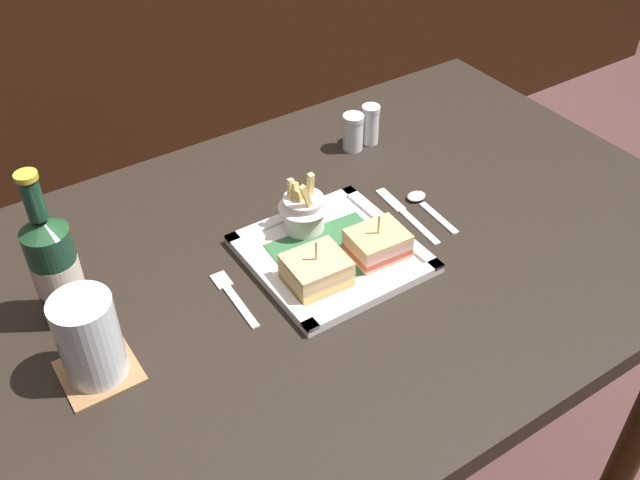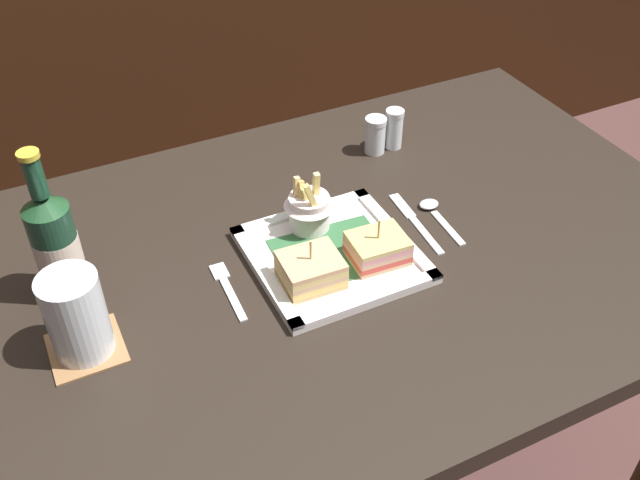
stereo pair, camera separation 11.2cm
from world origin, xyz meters
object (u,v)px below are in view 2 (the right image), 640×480
at_px(dining_table, 308,305).
at_px(fries_cup, 309,206).
at_px(water_glass, 78,320).
at_px(square_plate, 332,255).
at_px(sandwich_half_left, 311,270).
at_px(knife, 414,220).
at_px(pepper_shaker, 394,131).
at_px(beer_bottle, 56,244).
at_px(spoon, 434,210).
at_px(fork, 227,287).
at_px(sandwich_half_right, 378,248).
at_px(salt_shaker, 375,137).

bearing_deg(dining_table, fries_cup, 62.53).
bearing_deg(fries_cup, water_glass, -165.97).
height_order(square_plate, sandwich_half_left, sandwich_half_left).
height_order(knife, pepper_shaker, pepper_shaker).
xyz_separation_m(dining_table, fries_cup, (0.03, 0.06, 0.16)).
xyz_separation_m(beer_bottle, spoon, (0.60, -0.08, -0.09)).
bearing_deg(beer_bottle, fork, -24.50).
relative_size(fries_cup, pepper_shaker, 1.36).
height_order(sandwich_half_left, sandwich_half_right, sandwich_half_left).
xyz_separation_m(sandwich_half_left, spoon, (0.27, 0.07, -0.03)).
bearing_deg(sandwich_half_left, pepper_shaker, 42.35).
distance_m(sandwich_half_left, fork, 0.13).
bearing_deg(sandwich_half_left, knife, 16.54).
bearing_deg(fork, pepper_shaker, 28.55).
height_order(spoon, salt_shaker, salt_shaker).
bearing_deg(square_plate, sandwich_half_left, -143.75).
distance_m(dining_table, water_glass, 0.39).
height_order(square_plate, sandwich_half_right, sandwich_half_right).
distance_m(beer_bottle, pepper_shaker, 0.66).
bearing_deg(fries_cup, beer_bottle, 175.40).
xyz_separation_m(square_plate, fries_cup, (-0.00, 0.08, 0.05)).
bearing_deg(fries_cup, pepper_shaker, 32.69).
distance_m(sandwich_half_left, knife, 0.24).
relative_size(beer_bottle, fork, 1.86).
xyz_separation_m(sandwich_half_left, pepper_shaker, (0.31, 0.29, 0.00)).
distance_m(dining_table, square_plate, 0.12).
height_order(fries_cup, beer_bottle, beer_bottle).
relative_size(sandwich_half_left, spoon, 0.73).
relative_size(beer_bottle, spoon, 1.96).
bearing_deg(dining_table, square_plate, -18.91).
xyz_separation_m(dining_table, beer_bottle, (-0.35, 0.10, 0.20)).
height_order(dining_table, spoon, spoon).
xyz_separation_m(square_plate, sandwich_half_right, (0.06, -0.04, 0.03)).
relative_size(sandwich_half_right, pepper_shaker, 1.15).
xyz_separation_m(water_glass, spoon, (0.61, 0.05, -0.05)).
distance_m(fork, knife, 0.34).
relative_size(square_plate, knife, 1.45).
bearing_deg(spoon, sandwich_half_right, -154.94).
bearing_deg(salt_shaker, water_glass, -156.55).
distance_m(sandwich_half_left, spoon, 0.28).
distance_m(sandwich_half_right, fork, 0.24).
height_order(sandwich_half_left, water_glass, water_glass).
height_order(beer_bottle, water_glass, beer_bottle).
bearing_deg(fork, sandwich_half_left, -23.63).
relative_size(water_glass, salt_shaker, 1.77).
bearing_deg(square_plate, pepper_shaker, 43.59).
distance_m(dining_table, knife, 0.23).
bearing_deg(sandwich_half_left, square_plate, 36.25).
bearing_deg(fries_cup, salt_shaker, 37.33).
bearing_deg(knife, sandwich_half_left, -163.46).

